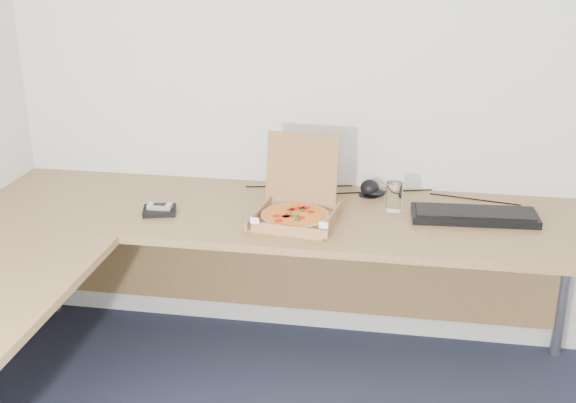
% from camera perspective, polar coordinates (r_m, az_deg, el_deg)
% --- Properties ---
extents(room_shell, '(3.50, 3.50, 2.50)m').
position_cam_1_polar(room_shell, '(1.40, 9.47, -3.12)').
color(room_shell, silver).
rests_on(room_shell, ground).
extents(desk, '(2.50, 2.20, 0.73)m').
position_cam_1_polar(desk, '(2.64, -9.16, -4.28)').
color(desk, olive).
rests_on(desk, ground).
extents(pizza_box, '(0.30, 0.35, 0.30)m').
position_cam_1_polar(pizza_box, '(2.84, 0.61, -0.78)').
color(pizza_box, '#9F7041').
rests_on(pizza_box, desk).
extents(drinking_glass, '(0.07, 0.07, 0.12)m').
position_cam_1_polar(drinking_glass, '(2.96, 8.30, 0.39)').
color(drinking_glass, silver).
rests_on(drinking_glass, desk).
extents(keyboard, '(0.49, 0.20, 0.03)m').
position_cam_1_polar(keyboard, '(2.94, 14.37, -1.08)').
color(keyboard, black).
rests_on(keyboard, desk).
extents(mouse, '(0.10, 0.08, 0.03)m').
position_cam_1_polar(mouse, '(3.11, 6.82, 0.71)').
color(mouse, black).
rests_on(mouse, desk).
extents(wallet, '(0.15, 0.14, 0.02)m').
position_cam_1_polar(wallet, '(2.96, -10.02, -0.71)').
color(wallet, black).
rests_on(wallet, desk).
extents(phone, '(0.10, 0.05, 0.02)m').
position_cam_1_polar(phone, '(2.95, -10.01, -0.38)').
color(phone, '#B2B5BA').
rests_on(phone, wallet).
extents(dome_speaker, '(0.09, 0.09, 0.08)m').
position_cam_1_polar(dome_speaker, '(3.11, 6.41, 1.13)').
color(dome_speaker, black).
rests_on(dome_speaker, desk).
extents(cable_bundle, '(0.56, 0.12, 0.01)m').
position_cam_1_polar(cable_bundle, '(3.16, 6.73, 0.75)').
color(cable_bundle, black).
rests_on(cable_bundle, desk).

